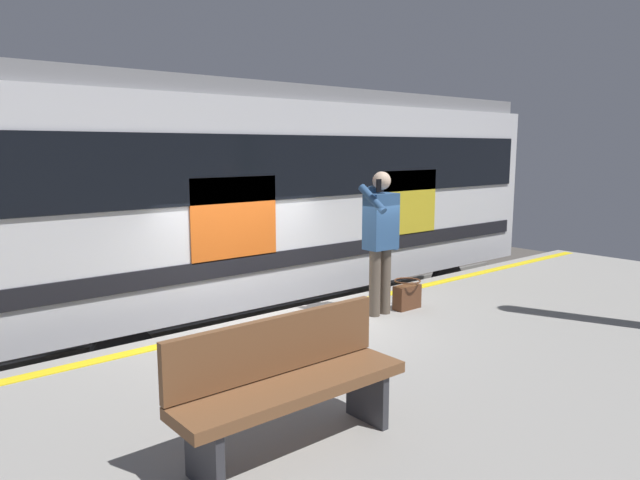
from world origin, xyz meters
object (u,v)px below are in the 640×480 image
Objects in this scene: passenger at (381,232)px; handbag at (407,295)px; train_carriage at (275,188)px; bench at (288,379)px.

handbag is (-0.45, 0.05, -0.86)m from passenger.
passenger reaches higher than handbag.
train_carriage is at bearing -95.38° from handbag.
handbag is at bearing 84.62° from train_carriage.
train_carriage is 6.32m from bench.
passenger is 4.67× the size of handbag.
passenger is at bearing -146.09° from bench.
handbag is at bearing -150.60° from bench.
bench is (3.56, 5.15, -0.87)m from train_carriage.
bench is (2.80, 1.88, -0.54)m from passenger.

